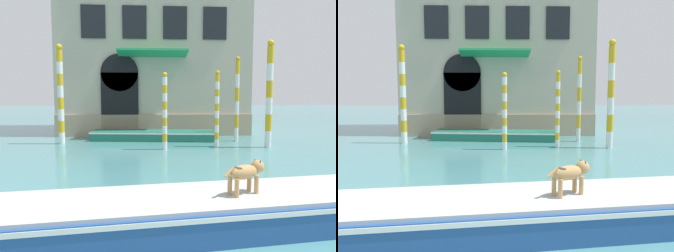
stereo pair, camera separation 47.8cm
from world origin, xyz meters
The scene contains 8 objects.
boat_foreground centered at (-0.90, 5.28, 0.33)m, with size 9.10×2.84×0.62m.
dog_on_deck centered at (-0.13, 5.27, 1.01)m, with size 0.83×0.52×0.60m.
boat_moored_near_palazzo centered at (-1.51, 16.22, 0.25)m, with size 6.33×2.24×0.47m.
mooring_pole_0 centered at (2.61, 15.53, 2.09)m, with size 0.20×0.20×4.15m.
mooring_pole_1 centered at (3.48, 13.57, 2.35)m, with size 0.29×0.29×4.65m.
mooring_pole_2 centered at (-1.08, 13.35, 1.64)m, with size 0.21×0.21×3.25m.
mooring_pole_3 centered at (1.28, 13.97, 1.70)m, with size 0.19×0.19×3.37m.
mooring_pole_4 centered at (-5.82, 15.25, 2.33)m, with size 0.29×0.29×4.62m.
Camera 1 is at (-1.92, -0.32, 2.42)m, focal length 35.00 mm.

